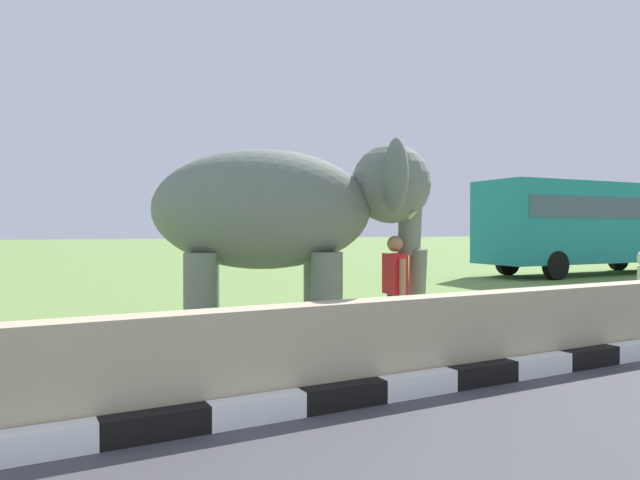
# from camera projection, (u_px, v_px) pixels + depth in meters

# --- Properties ---
(striped_curb) EXTENTS (16.20, 0.20, 0.24)m
(striped_curb) POSITION_uv_depth(u_px,v_px,m) (98.00, 435.00, 4.57)
(striped_curb) COLOR white
(striped_curb) RESTS_ON ground_plane
(barrier_parapet) EXTENTS (28.00, 0.36, 1.00)m
(barrier_parapet) POSITION_uv_depth(u_px,v_px,m) (337.00, 351.00, 5.93)
(barrier_parapet) COLOR tan
(barrier_parapet) RESTS_ON ground_plane
(elephant) EXTENTS (4.07, 3.07, 2.99)m
(elephant) POSITION_uv_depth(u_px,v_px,m) (288.00, 214.00, 8.27)
(elephant) COLOR slate
(elephant) RESTS_ON ground_plane
(person_handler) EXTENTS (0.32, 0.63, 1.66)m
(person_handler) POSITION_uv_depth(u_px,v_px,m) (395.00, 286.00, 8.31)
(person_handler) COLOR navy
(person_handler) RESTS_ON ground_plane
(bus_teal) EXTENTS (9.85, 2.90, 3.50)m
(bus_teal) POSITION_uv_depth(u_px,v_px,m) (591.00, 221.00, 22.43)
(bus_teal) COLOR teal
(bus_teal) RESTS_ON ground_plane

